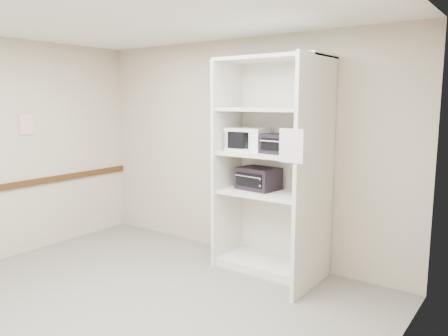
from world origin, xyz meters
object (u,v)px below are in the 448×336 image
Objects in this scene: microwave at (248,139)px; toaster_oven_lower at (258,178)px; shelving_unit at (275,174)px; toaster_oven_upper at (280,144)px.

toaster_oven_lower is at bearing 12.43° from microwave.
shelving_unit is 0.35m from toaster_oven_upper.
microwave is (-0.38, 0.02, 0.37)m from shelving_unit.
shelving_unit reaches higher than toaster_oven_lower.
toaster_oven_upper is at bearing -6.05° from toaster_oven_lower.
microwave is 0.97× the size of toaster_oven_lower.
shelving_unit is 5.28× the size of toaster_oven_lower.
toaster_oven_upper is 0.81× the size of toaster_oven_lower.
shelving_unit is 0.27m from toaster_oven_lower.
shelving_unit is 0.53m from microwave.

